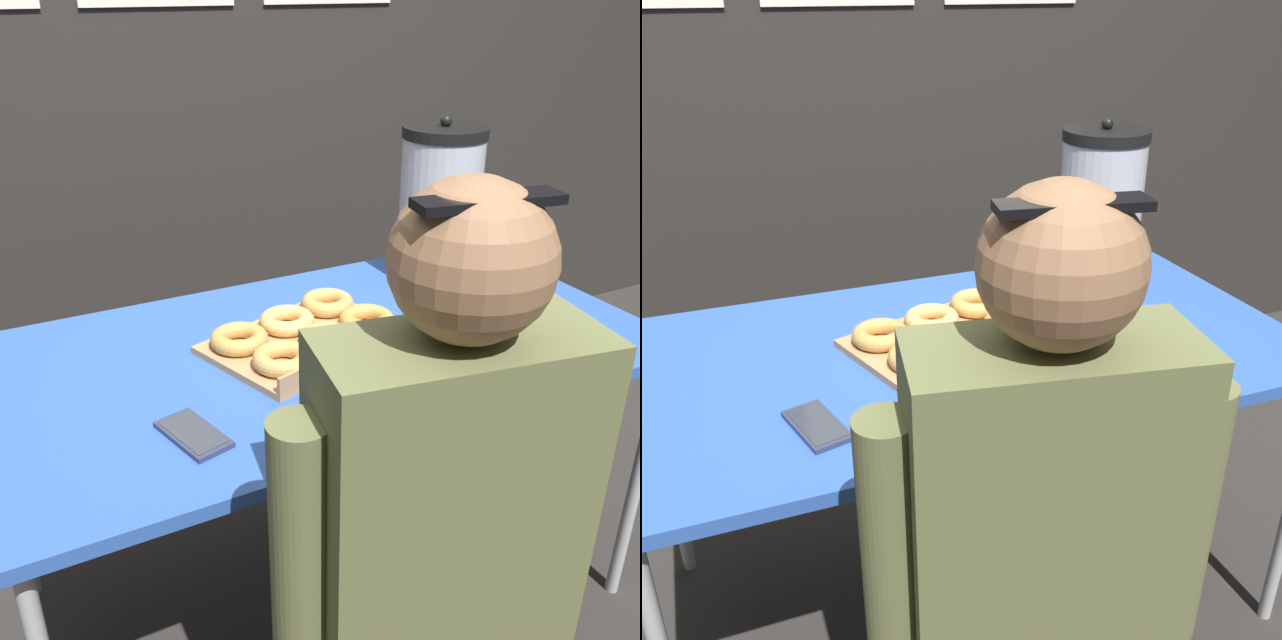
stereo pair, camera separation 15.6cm
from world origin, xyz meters
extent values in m
plane|color=#2D2B28|center=(0.00, 0.00, 0.00)|extent=(12.00, 12.00, 0.00)
cube|color=#282623|center=(0.00, 1.15, 1.25)|extent=(6.00, 0.10, 2.50)
cube|color=#2D56B2|center=(0.00, 0.00, 0.73)|extent=(1.47, 0.80, 0.03)
cylinder|color=#ADADB2|center=(-0.69, 0.35, 0.36)|extent=(0.03, 0.03, 0.72)
cylinder|color=#ADADB2|center=(0.69, 0.35, 0.36)|extent=(0.03, 0.03, 0.72)
cube|color=tan|center=(-0.04, 0.02, 0.75)|extent=(0.49, 0.40, 0.02)
cube|color=tan|center=(0.01, -0.11, 0.78)|extent=(0.40, 0.14, 0.04)
torus|color=tan|center=(-0.14, -0.08, 0.78)|extent=(0.16, 0.16, 0.04)
torus|color=#DCA458|center=(-0.01, -0.04, 0.78)|extent=(0.18, 0.18, 0.04)
torus|color=#CC9447|center=(0.11, 0.00, 0.78)|extent=(0.17, 0.17, 0.04)
torus|color=#CC9448|center=(-0.18, 0.04, 0.78)|extent=(0.18, 0.18, 0.04)
torus|color=#E5AD61|center=(-0.05, 0.08, 0.78)|extent=(0.18, 0.18, 0.04)
torus|color=tan|center=(0.07, 0.12, 0.78)|extent=(0.14, 0.14, 0.04)
cylinder|color=#B7B7BC|center=(0.45, 0.20, 0.94)|extent=(0.21, 0.21, 0.38)
cylinder|color=black|center=(0.45, 0.20, 1.14)|extent=(0.22, 0.22, 0.03)
sphere|color=black|center=(0.45, 0.20, 1.17)|extent=(0.03, 0.03, 0.03)
cylinder|color=black|center=(0.45, 0.09, 0.81)|extent=(0.02, 0.05, 0.02)
cube|color=#2D334C|center=(-0.37, -0.21, 0.75)|extent=(0.11, 0.16, 0.01)
cube|color=#2D333D|center=(-0.37, -0.21, 0.76)|extent=(0.10, 0.14, 0.00)
cube|color=#60663D|center=(-0.11, -0.61, 0.77)|extent=(0.42, 0.24, 0.58)
sphere|color=#8E6647|center=(-0.11, -0.61, 1.17)|extent=(0.21, 0.21, 0.21)
cube|color=black|center=(-0.12, -0.63, 1.25)|extent=(0.19, 0.08, 0.01)
cylinder|color=#60663D|center=(0.11, -0.65, 0.75)|extent=(0.09, 0.09, 0.46)
cylinder|color=#60663D|center=(-0.34, -0.57, 0.75)|extent=(0.09, 0.09, 0.46)
camera|label=1|loc=(-0.66, -1.25, 1.48)|focal=40.00mm
camera|label=2|loc=(-0.52, -1.31, 1.48)|focal=40.00mm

